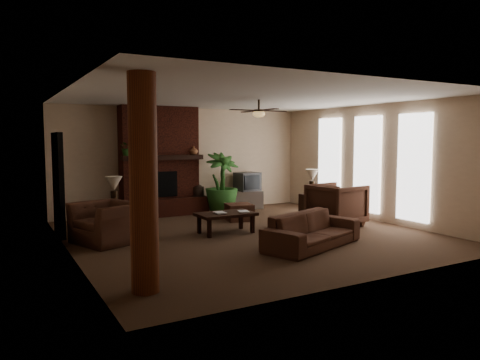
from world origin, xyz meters
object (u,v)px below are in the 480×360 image
armchair_left (107,216)px  armchair_right (337,203)px  sofa (313,225)px  ottoman (239,212)px  floor_vase (198,197)px  lamp_right (312,177)px  lamp_left (114,186)px  floor_plant (221,196)px  tv_stand (247,199)px  side_table_right (312,205)px  side_table_left (113,221)px  coffee_table (226,215)px  log_column (144,184)px

armchair_left → armchair_right: size_ratio=1.10×
sofa → armchair_right: 2.19m
ottoman → floor_vase: (-0.42, 1.53, 0.23)m
sofa → lamp_right: size_ratio=3.25×
armchair_right → lamp_left: 4.89m
armchair_right → floor_vase: (-2.01, 3.23, -0.10)m
sofa → floor_plant: 4.24m
tv_stand → side_table_right: side_table_right is taller
tv_stand → side_table_right: size_ratio=1.55×
tv_stand → side_table_left: 4.57m
armchair_left → floor_plant: armchair_left is taller
floor_plant → side_table_right: bearing=-39.0°
armchair_right → coffee_table: bearing=70.6°
armchair_right → coffee_table: (-2.55, 0.52, -0.16)m
floor_plant → coffee_table: bearing=-114.7°
armchair_right → tv_stand: bearing=-0.3°
armchair_left → side_table_left: (0.28, 0.69, -0.24)m
floor_plant → lamp_right: size_ratio=2.48×
armchair_left → floor_vase: bearing=108.2°
armchair_right → floor_plant: 3.24m
coffee_table → side_table_right: 3.07m
ottoman → log_column: bearing=-132.1°
ottoman → lamp_right: size_ratio=0.92×
floor_plant → armchair_right: bearing=-63.2°
armchair_left → ottoman: (3.34, 0.85, -0.31)m
coffee_table → side_table_right: bearing=16.4°
side_table_right → lamp_right: 0.73m
coffee_table → lamp_left: lamp_left is taller
sofa → lamp_left: lamp_left is taller
lamp_left → lamp_right: 4.97m
lamp_left → ottoman: bearing=2.0°
armchair_left → ottoman: size_ratio=1.96×
sofa → side_table_left: 4.10m
tv_stand → lamp_right: 2.24m
log_column → ottoman: (3.56, 3.94, -1.20)m
armchair_left → coffee_table: 2.40m
tv_stand → ottoman: bearing=-107.1°
armchair_left → tv_stand: armchair_left is taller
armchair_right → side_table_right: (0.39, 1.39, -0.26)m
armchair_right → floor_vase: armchair_right is taller
side_table_left → lamp_right: (5.01, -0.18, 0.73)m
tv_stand → lamp_right: (0.79, -1.95, 0.75)m
side_table_right → lamp_right: size_ratio=0.85×
sofa → lamp_left: size_ratio=3.25×
armchair_left → floor_plant: size_ratio=0.73×
lamp_left → side_table_left: bearing=-128.2°
tv_stand → lamp_left: bearing=-139.2°
side_table_right → floor_vase: bearing=142.5°
coffee_table → ottoman: coffee_table is taller
log_column → ottoman: size_ratio=4.67×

